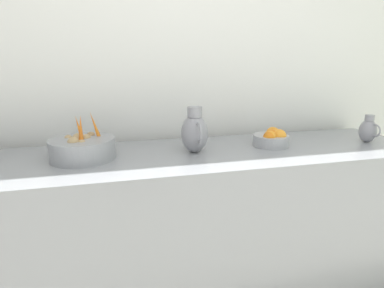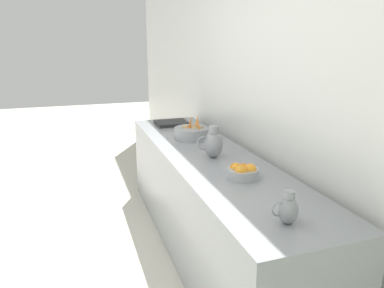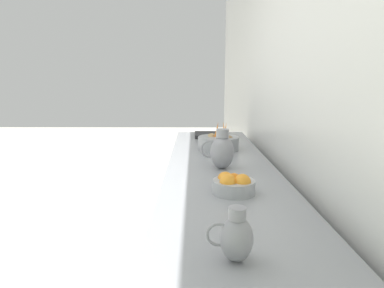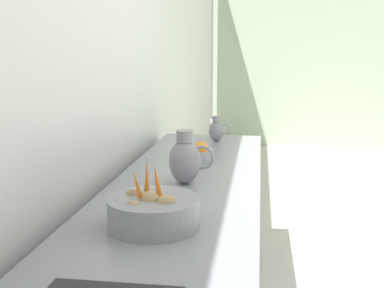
% 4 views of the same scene
% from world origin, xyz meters
% --- Properties ---
extents(tile_wall_left, '(0.10, 9.63, 3.00)m').
position_xyz_m(tile_wall_left, '(-1.95, 0.26, 1.50)').
color(tile_wall_left, white).
rests_on(tile_wall_left, ground_plane).
extents(prep_counter, '(0.70, 2.91, 0.87)m').
position_xyz_m(prep_counter, '(-1.49, -0.24, 0.43)').
color(prep_counter, gray).
rests_on(prep_counter, ground_plane).
extents(vegetable_colander, '(0.33, 0.33, 0.24)m').
position_xyz_m(vegetable_colander, '(-1.51, -0.74, 0.92)').
color(vegetable_colander, gray).
rests_on(vegetable_colander, prep_counter).
extents(orange_bowl, '(0.21, 0.21, 0.11)m').
position_xyz_m(orange_bowl, '(-1.51, 0.33, 0.91)').
color(orange_bowl, '#9EA0A5').
rests_on(orange_bowl, prep_counter).
extents(metal_pitcher_tall, '(0.21, 0.15, 0.25)m').
position_xyz_m(metal_pitcher_tall, '(-1.49, -0.15, 0.98)').
color(metal_pitcher_tall, gray).
rests_on(metal_pitcher_tall, prep_counter).
extents(metal_pitcher_short, '(0.15, 0.10, 0.17)m').
position_xyz_m(metal_pitcher_short, '(-1.44, 0.96, 0.94)').
color(metal_pitcher_short, gray).
rests_on(metal_pitcher_short, prep_counter).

